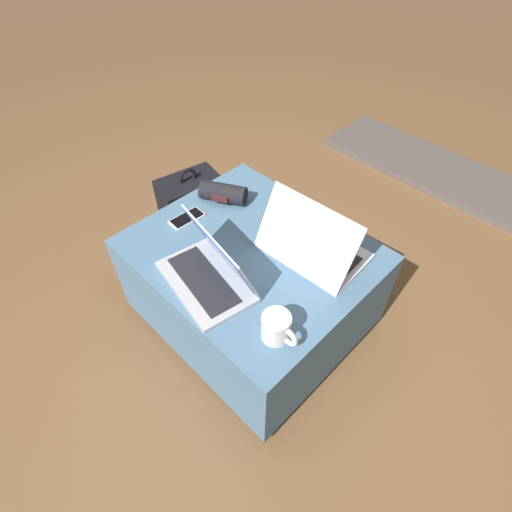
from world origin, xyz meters
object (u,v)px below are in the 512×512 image
Objects in this scene: laptop_far at (312,245)px; laptop_near at (210,271)px; backpack at (192,214)px; cell_phone at (187,218)px; coffee_mug at (277,328)px; wrist_brace at (223,193)px.

laptop_near is at bearing 60.71° from laptop_far.
laptop_far is at bearing 101.23° from backpack.
laptop_near is 0.39m from laptop_far.
laptop_far is (0.17, 0.35, 0.00)m from laptop_near.
coffee_mug is (0.64, -0.15, 0.04)m from cell_phone.
laptop_far reaches higher than laptop_near.
laptop_far reaches higher than cell_phone.
backpack is 2.27× the size of wrist_brace.
wrist_brace reaches higher than cell_phone.
cell_phone is 0.69× the size of wrist_brace.
backpack is at bearing 159.44° from laptop_near.
cell_phone is (-0.32, 0.14, -0.04)m from laptop_near.
laptop_far is 0.81× the size of backpack.
cell_phone is 1.10× the size of coffee_mug.
backpack is at bearing 177.26° from wrist_brace.
laptop_near is 1.01× the size of laptop_far.
coffee_mug is (0.15, -0.35, -0.00)m from laptop_far.
laptop_near is 0.32m from coffee_mug.
backpack is (-0.76, 0.00, -0.30)m from laptop_far.
laptop_near is 0.82× the size of backpack.
coffee_mug is (0.63, -0.34, 0.01)m from wrist_brace.
wrist_brace is at bearing -91.67° from cell_phone.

